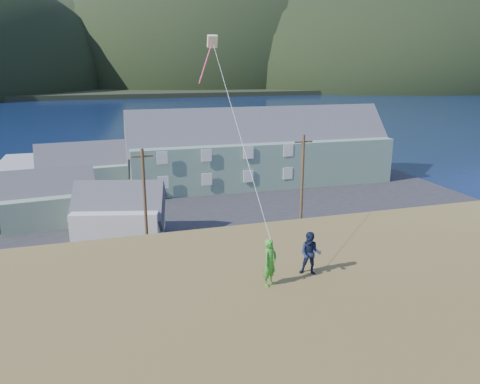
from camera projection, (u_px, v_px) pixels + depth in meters
The scene contains 15 objects.
ground at pixel (170, 263), 36.48m from camera, with size 900.00×900.00×0.00m, color #0A1638.
grass_strip at pixel (174, 273), 34.62m from camera, with size 110.00×8.00×0.10m, color #4C3D19.
waterfront_lot at pixel (147, 202), 52.14m from camera, with size 72.00×36.00×0.12m, color #28282B.
wharf at pixel (91, 161), 71.56m from camera, with size 26.00×14.00×0.90m, color gray.
far_shore at pixel (102, 82), 340.44m from camera, with size 900.00×320.00×2.00m, color black.
far_hills at pixel (160, 83), 303.42m from camera, with size 760.00×265.00×143.00m.
lodge at pixel (260, 148), 59.53m from camera, with size 33.28×10.16×11.62m.
shed_palegreen_near at pixel (48, 199), 44.85m from camera, with size 9.26×6.31×6.36m.
shed_white at pixel (119, 213), 40.83m from camera, with size 8.78×6.90×6.18m.
shed_palegreen_far at pixel (84, 169), 55.95m from camera, with size 11.04×6.80×7.16m.
utility_poles at pixel (131, 202), 35.85m from camera, with size 28.80×0.24×9.89m.
parked_cars at pixel (58, 192), 53.19m from camera, with size 23.07×13.14×1.56m.
kite_flyer_green at pixel (270, 263), 17.00m from camera, with size 0.65×0.43×1.78m, color green.
kite_flyer_navy at pixel (310, 254), 17.88m from camera, with size 0.83×0.65×1.71m, color #151E3B.
kite_rig at pixel (212, 47), 21.57m from camera, with size 0.87×4.04×10.40m.
Camera 1 is at (-4.49, -33.79, 15.14)m, focal length 35.00 mm.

